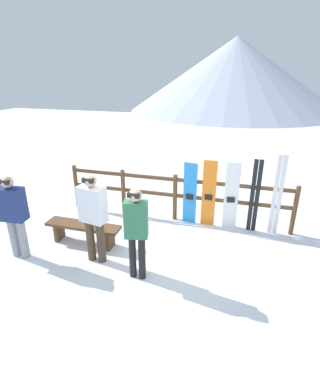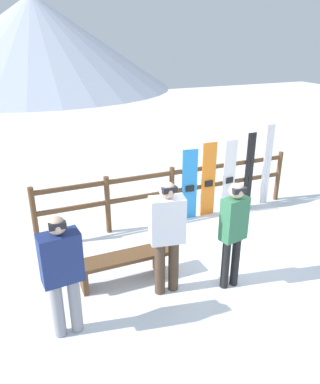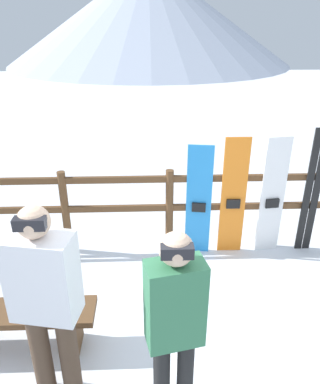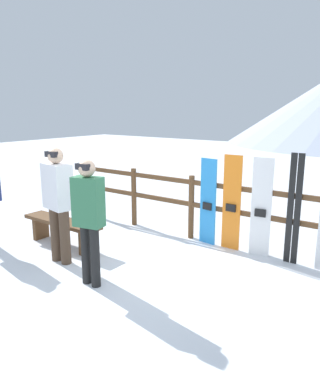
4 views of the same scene
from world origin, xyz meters
The scene contains 12 objects.
ground_plane centered at (0.00, 0.00, 0.00)m, with size 40.00×40.00×0.00m, color white.
mountain_backdrop centered at (0.00, 23.78, 3.00)m, with size 18.00×18.00×6.00m.
fence centered at (0.00, 1.78, 0.68)m, with size 5.39×0.10×1.13m.
bench centered at (-1.56, 0.18, 0.34)m, with size 1.58×0.36×0.45m.
person_plaid_green centered at (-0.11, -0.54, 0.99)m, with size 0.42×0.28×1.67m.
person_white centered at (-1.03, -0.29, 1.00)m, with size 0.52×0.35×1.73m.
person_navy centered at (-2.52, -0.57, 0.94)m, with size 0.50×0.30×1.65m.
snowboard_blue centered at (0.36, 1.73, 0.73)m, with size 0.31×0.09×1.47m.
snowboard_orange centered at (0.80, 1.73, 0.78)m, with size 0.31×0.06×1.56m.
snowboard_white centered at (1.29, 1.73, 0.78)m, with size 0.31×0.09×1.56m.
ski_pair_black centered at (1.79, 1.73, 0.83)m, with size 0.19×0.02×1.66m.
ski_pair_white centered at (2.24, 1.73, 0.90)m, with size 0.20×0.02×1.79m.
Camera 2 is at (-2.90, -4.45, 3.52)m, focal length 35.00 mm.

